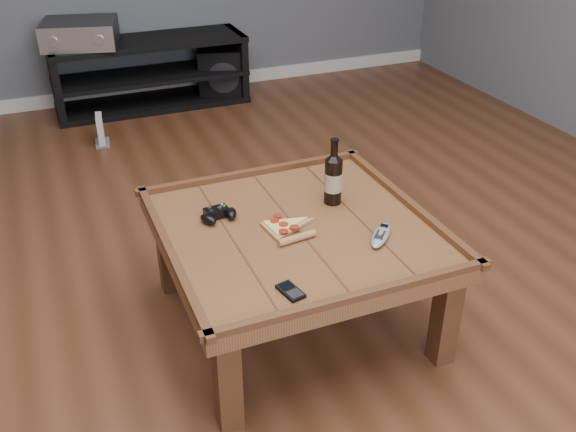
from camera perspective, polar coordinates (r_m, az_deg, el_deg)
name	(u,v)px	position (r m, az deg, el deg)	size (l,w,h in m)	color
ground	(296,320)	(2.69, 0.67, -9.25)	(6.00, 6.00, 0.00)	#462614
baseboard	(147,89)	(5.24, -12.45, 10.95)	(5.00, 0.02, 0.10)	silver
coffee_table	(296,240)	(2.46, 0.73, -2.18)	(1.03, 1.03, 0.48)	brown
media_console	(150,74)	(4.95, -12.13, 12.28)	(1.40, 0.45, 0.50)	black
beer_bottle	(333,178)	(2.55, 4.04, 3.43)	(0.07, 0.07, 0.28)	black
game_controller	(218,214)	(2.49, -6.20, 0.15)	(0.16, 0.12, 0.04)	black
pizza_slice	(285,228)	(2.40, -0.23, -1.10)	(0.20, 0.29, 0.03)	#B0784D
smartphone	(291,291)	(2.08, 0.23, -6.69)	(0.07, 0.11, 0.01)	black
remote_control	(381,235)	(2.38, 8.25, -1.69)	(0.17, 0.17, 0.03)	gray
av_receiver	(80,33)	(4.80, -18.00, 15.19)	(0.57, 0.51, 0.17)	black
subwoofer	(224,70)	(5.14, -5.73, 12.75)	(0.47, 0.47, 0.37)	black
game_console	(101,131)	(4.39, -16.31, 7.27)	(0.11, 0.17, 0.20)	slate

